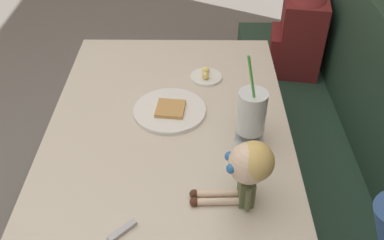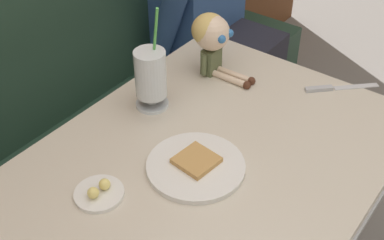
{
  "view_description": "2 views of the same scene",
  "coord_description": "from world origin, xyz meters",
  "px_view_note": "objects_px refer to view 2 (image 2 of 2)",
  "views": [
    {
      "loc": [
        1.14,
        0.27,
        1.67
      ],
      "look_at": [
        0.05,
        0.26,
        0.78
      ],
      "focal_mm": 40.76,
      "sensor_mm": 36.0,
      "label": 1
    },
    {
      "loc": [
        -0.78,
        -0.36,
        1.63
      ],
      "look_at": [
        0.01,
        0.23,
        0.84
      ],
      "focal_mm": 47.3,
      "sensor_mm": 36.0,
      "label": 2
    }
  ],
  "objects_px": {
    "seated_doll": "(212,36)",
    "milkshake_glass": "(151,76)",
    "butter_knife": "(330,88)",
    "butter_saucer": "(99,192)",
    "toast_plate": "(196,165)"
  },
  "relations": [
    {
      "from": "seated_doll",
      "to": "milkshake_glass",
      "type": "bearing_deg",
      "value": 172.47
    },
    {
      "from": "butter_knife",
      "to": "butter_saucer",
      "type": "bearing_deg",
      "value": 161.28
    },
    {
      "from": "toast_plate",
      "to": "seated_doll",
      "type": "height_order",
      "value": "seated_doll"
    },
    {
      "from": "toast_plate",
      "to": "butter_knife",
      "type": "height_order",
      "value": "toast_plate"
    },
    {
      "from": "toast_plate",
      "to": "butter_knife",
      "type": "distance_m",
      "value": 0.54
    },
    {
      "from": "seated_doll",
      "to": "toast_plate",
      "type": "bearing_deg",
      "value": -149.67
    },
    {
      "from": "seated_doll",
      "to": "butter_saucer",
      "type": "bearing_deg",
      "value": -170.66
    },
    {
      "from": "toast_plate",
      "to": "butter_knife",
      "type": "relative_size",
      "value": 1.39
    },
    {
      "from": "milkshake_glass",
      "to": "butter_saucer",
      "type": "distance_m",
      "value": 0.38
    },
    {
      "from": "toast_plate",
      "to": "seated_doll",
      "type": "distance_m",
      "value": 0.46
    },
    {
      "from": "milkshake_glass",
      "to": "seated_doll",
      "type": "relative_size",
      "value": 1.43
    },
    {
      "from": "milkshake_glass",
      "to": "seated_doll",
      "type": "height_order",
      "value": "milkshake_glass"
    },
    {
      "from": "milkshake_glass",
      "to": "butter_knife",
      "type": "bearing_deg",
      "value": -44.58
    },
    {
      "from": "toast_plate",
      "to": "milkshake_glass",
      "type": "relative_size",
      "value": 0.8
    },
    {
      "from": "milkshake_glass",
      "to": "butter_knife",
      "type": "relative_size",
      "value": 1.75
    }
  ]
}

